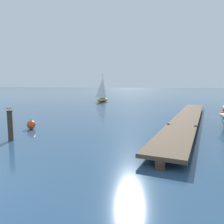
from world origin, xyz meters
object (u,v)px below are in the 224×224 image
Objects in this scene: perched_seagull at (9,108)px; mooring_buoy at (31,125)px; distant_sailboat at (102,90)px; mooring_piling at (10,125)px.

perched_seagull reaches higher than mooring_buoy.
perched_seagull is 0.57× the size of mooring_buoy.
perched_seagull is 0.08× the size of distant_sailboat.
mooring_piling is at bearing -78.49° from distant_sailboat.
distant_sailboat reaches higher than mooring_buoy.
perched_seagull is (-0.00, -0.01, 0.91)m from mooring_piling.
mooring_piling is 2.45× the size of mooring_buoy.
perched_seagull reaches higher than mooring_piling.
mooring_piling is 26.35m from distant_sailboat.
mooring_buoy is at bearing 110.29° from mooring_piling.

